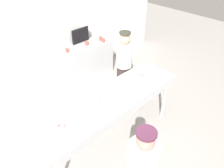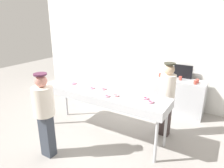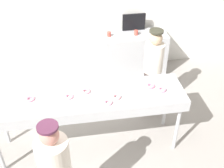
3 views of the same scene
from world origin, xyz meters
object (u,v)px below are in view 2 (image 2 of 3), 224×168
strawberry_donut_3 (104,89)px  paper_cup_2 (180,78)px  strawberry_donut_5 (74,83)px  paper_cup_0 (197,81)px  customer_waiting (44,110)px  strawberry_donut_0 (116,95)px  menu_display (183,72)px  prep_counter (178,97)px  worker_baker (167,96)px  paper_cup_1 (160,75)px  strawberry_donut_2 (92,88)px  strawberry_donut_1 (146,98)px  paper_cup_3 (195,82)px  strawberry_donut_4 (107,96)px  strawberry_donut_6 (151,102)px  fryer_conveyor (102,95)px

strawberry_donut_3 → paper_cup_2: 2.20m
strawberry_donut_5 → paper_cup_0: bearing=37.9°
customer_waiting → paper_cup_0: customer_waiting is taller
strawberry_donut_3 → strawberry_donut_0: bearing=-25.3°
paper_cup_0 → menu_display: (-0.42, 0.26, 0.13)m
prep_counter → strawberry_donut_0: bearing=-110.2°
worker_baker → paper_cup_1: size_ratio=16.52×
customer_waiting → prep_counter: (1.65, 3.10, -0.47)m
customer_waiting → strawberry_donut_3: bearing=57.5°
strawberry_donut_2 → menu_display: menu_display is taller
strawberry_donut_0 → strawberry_donut_1: (0.55, 0.18, 0.00)m
paper_cup_3 → strawberry_donut_4: bearing=-123.1°
strawberry_donut_3 → strawberry_donut_4: size_ratio=1.00×
strawberry_donut_6 → paper_cup_0: bearing=76.1°
paper_cup_1 → paper_cup_3: (0.95, -0.19, 0.00)m
paper_cup_2 → paper_cup_1: bearing=177.3°
fryer_conveyor → strawberry_donut_1: bearing=4.3°
fryer_conveyor → worker_baker: worker_baker is taller
strawberry_donut_5 → paper_cup_3: 2.95m
strawberry_donut_0 → strawberry_donut_6: size_ratio=1.00×
paper_cup_3 → strawberry_donut_6: bearing=-104.2°
fryer_conveyor → strawberry_donut_4: size_ratio=22.37×
strawberry_donut_3 → customer_waiting: bearing=-110.7°
strawberry_donut_1 → strawberry_donut_6: 0.18m
worker_baker → paper_cup_1: bearing=-50.6°
paper_cup_2 → paper_cup_3: 0.43m
paper_cup_0 → paper_cup_1: 0.98m
strawberry_donut_5 → paper_cup_3: (2.39, 1.74, -0.06)m
strawberry_donut_4 → paper_cup_1: bearing=81.0°
paper_cup_2 → worker_baker: bearing=-89.2°
strawberry_donut_4 → paper_cup_3: (1.30, 1.99, -0.06)m
strawberry_donut_0 → strawberry_donut_3: 0.47m
fryer_conveyor → paper_cup_1: bearing=72.6°
strawberry_donut_0 → strawberry_donut_2: (-0.68, 0.12, 0.00)m
strawberry_donut_1 → prep_counter: strawberry_donut_1 is taller
menu_display → paper_cup_1: bearing=-159.8°
strawberry_donut_4 → strawberry_donut_5: size_ratio=1.00×
fryer_conveyor → strawberry_donut_2: strawberry_donut_2 is taller
customer_waiting → strawberry_donut_2: bearing=67.8°
strawberry_donut_3 → strawberry_donut_4: 0.42m
fryer_conveyor → prep_counter: size_ratio=2.19×
worker_baker → paper_cup_3: bearing=-94.8°
prep_counter → paper_cup_2: 0.53m
strawberry_donut_4 → prep_counter: bearing=67.5°
strawberry_donut_2 → strawberry_donut_3: size_ratio=1.00×
strawberry_donut_4 → paper_cup_1: (0.34, 2.18, -0.06)m
strawberry_donut_4 → strawberry_donut_1: bearing=22.1°
strawberry_donut_3 → strawberry_donut_4: (0.28, -0.30, 0.00)m
strawberry_donut_2 → strawberry_donut_6: same height
strawberry_donut_0 → prep_counter: strawberry_donut_0 is taller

